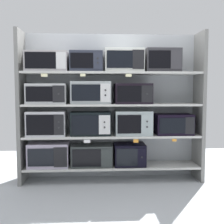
# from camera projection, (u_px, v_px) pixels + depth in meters

# --- Properties ---
(ground) EXTENTS (6.43, 6.00, 0.02)m
(ground) POSITION_uv_depth(u_px,v_px,m) (117.00, 211.00, 2.94)
(ground) COLOR #B2B7BC
(back_panel) EXTENTS (2.63, 0.04, 2.08)m
(back_panel) POSITION_uv_depth(u_px,v_px,m) (111.00, 106.00, 4.07)
(back_panel) COLOR #9EA3A8
(back_panel) RESTS_ON ground
(upright_left) EXTENTS (0.05, 0.40, 2.08)m
(upright_left) POSITION_uv_depth(u_px,v_px,m) (21.00, 107.00, 3.78)
(upright_left) COLOR slate
(upright_left) RESTS_ON ground
(upright_right) EXTENTS (0.05, 0.40, 2.08)m
(upright_right) POSITION_uv_depth(u_px,v_px,m) (199.00, 107.00, 3.92)
(upright_right) COLOR slate
(upright_right) RESTS_ON ground
(shelf_0) EXTENTS (2.43, 0.40, 0.03)m
(shelf_0) POSITION_uv_depth(u_px,v_px,m) (112.00, 166.00, 3.92)
(shelf_0) COLOR beige
(shelf_0) RESTS_ON ground
(microwave_0) EXTENTS (0.55, 0.37, 0.33)m
(microwave_0) POSITION_uv_depth(u_px,v_px,m) (49.00, 154.00, 3.85)
(microwave_0) COLOR #A299AF
(microwave_0) RESTS_ON shelf_0
(microwave_1) EXTENTS (0.57, 0.34, 0.30)m
(microwave_1) POSITION_uv_depth(u_px,v_px,m) (92.00, 155.00, 3.88)
(microwave_1) COLOR #2F3534
(microwave_1) RESTS_ON shelf_0
(microwave_2) EXTENTS (0.43, 0.37, 0.30)m
(microwave_2) POSITION_uv_depth(u_px,v_px,m) (129.00, 154.00, 3.91)
(microwave_2) COLOR black
(microwave_2) RESTS_ON shelf_0
(shelf_1) EXTENTS (2.43, 0.40, 0.03)m
(shelf_1) POSITION_uv_depth(u_px,v_px,m) (112.00, 136.00, 3.88)
(shelf_1) COLOR beige
(microwave_3) EXTENTS (0.52, 0.43, 0.34)m
(microwave_3) POSITION_uv_depth(u_px,v_px,m) (47.00, 123.00, 3.81)
(microwave_3) COLOR #BABAC0
(microwave_3) RESTS_ON shelf_1
(microwave_4) EXTENTS (0.55, 0.34, 0.32)m
(microwave_4) POSITION_uv_depth(u_px,v_px,m) (91.00, 123.00, 3.85)
(microwave_4) COLOR black
(microwave_4) RESTS_ON shelf_1
(microwave_5) EXTENTS (0.51, 0.39, 0.34)m
(microwave_5) POSITION_uv_depth(u_px,v_px,m) (133.00, 123.00, 3.88)
(microwave_5) COLOR #97A4A5
(microwave_5) RESTS_ON shelf_1
(microwave_6) EXTENTS (0.51, 0.37, 0.29)m
(microwave_6) POSITION_uv_depth(u_px,v_px,m) (173.00, 124.00, 3.92)
(microwave_6) COLOR black
(microwave_6) RESTS_ON shelf_1
(price_tag_0) EXTENTS (0.09, 0.00, 0.04)m
(price_tag_0) POSITION_uv_depth(u_px,v_px,m) (87.00, 141.00, 3.66)
(price_tag_0) COLOR white
(price_tag_1) EXTENTS (0.07, 0.00, 0.04)m
(price_tag_1) POSITION_uv_depth(u_px,v_px,m) (136.00, 141.00, 3.70)
(price_tag_1) COLOR orange
(price_tag_2) EXTENTS (0.06, 0.00, 0.03)m
(price_tag_2) POSITION_uv_depth(u_px,v_px,m) (174.00, 140.00, 3.73)
(price_tag_2) COLOR orange
(shelf_2) EXTENTS (2.43, 0.40, 0.03)m
(shelf_2) POSITION_uv_depth(u_px,v_px,m) (112.00, 105.00, 3.85)
(shelf_2) COLOR beige
(microwave_7) EXTENTS (0.53, 0.40, 0.27)m
(microwave_7) POSITION_uv_depth(u_px,v_px,m) (47.00, 94.00, 3.78)
(microwave_7) COLOR #B5B8B9
(microwave_7) RESTS_ON shelf_2
(microwave_8) EXTENTS (0.54, 0.37, 0.31)m
(microwave_8) POSITION_uv_depth(u_px,v_px,m) (91.00, 93.00, 3.81)
(microwave_8) COLOR #979FA1
(microwave_8) RESTS_ON shelf_2
(microwave_9) EXTENTS (0.50, 0.43, 0.28)m
(microwave_9) POSITION_uv_depth(u_px,v_px,m) (133.00, 94.00, 3.85)
(microwave_9) COLOR black
(microwave_9) RESTS_ON shelf_2
(shelf_3) EXTENTS (2.43, 0.40, 0.03)m
(shelf_3) POSITION_uv_depth(u_px,v_px,m) (112.00, 73.00, 3.81)
(shelf_3) COLOR beige
(microwave_10) EXTENTS (0.55, 0.42, 0.27)m
(microwave_10) POSITION_uv_depth(u_px,v_px,m) (48.00, 62.00, 3.75)
(microwave_10) COLOR #A49FA1
(microwave_10) RESTS_ON shelf_3
(microwave_11) EXTENTS (0.44, 0.41, 0.27)m
(microwave_11) POSITION_uv_depth(u_px,v_px,m) (87.00, 62.00, 3.78)
(microwave_11) COLOR #282C3A
(microwave_11) RESTS_ON shelf_3
(microwave_12) EXTENTS (0.53, 0.34, 0.31)m
(microwave_12) POSITION_uv_depth(u_px,v_px,m) (124.00, 61.00, 3.80)
(microwave_12) COLOR silver
(microwave_12) RESTS_ON shelf_3
(microwave_13) EXTENTS (0.47, 0.34, 0.32)m
(microwave_13) POSITION_uv_depth(u_px,v_px,m) (162.00, 61.00, 3.84)
(microwave_13) COLOR #323136
(microwave_13) RESTS_ON shelf_3
(price_tag_3) EXTENTS (0.09, 0.00, 0.04)m
(price_tag_3) POSITION_uv_depth(u_px,v_px,m) (44.00, 75.00, 3.56)
(price_tag_3) COLOR beige
(price_tag_4) EXTENTS (0.07, 0.00, 0.04)m
(price_tag_4) POSITION_uv_depth(u_px,v_px,m) (83.00, 75.00, 3.59)
(price_tag_4) COLOR beige
(price_tag_5) EXTENTS (0.08, 0.00, 0.04)m
(price_tag_5) POSITION_uv_depth(u_px,v_px,m) (129.00, 75.00, 3.62)
(price_tag_5) COLOR beige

